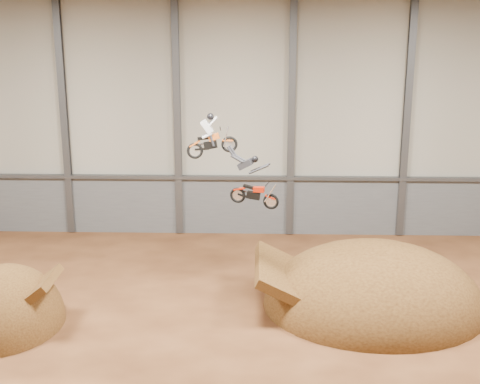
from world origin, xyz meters
The scene contains 12 objects.
floor centered at (0.00, 0.00, 0.00)m, with size 40.00×40.00×0.00m, color #4A2713.
back_wall centered at (0.00, 15.00, 7.00)m, with size 40.00×0.10×14.00m, color #AEAA9A.
lower_band_back centered at (0.00, 14.90, 1.75)m, with size 39.80×0.18×3.50m, color #5C5F64.
steel_rail centered at (0.00, 14.75, 3.55)m, with size 39.80×0.35×0.20m, color #47494F.
steel_column_1 centered at (-10.00, 14.80, 7.00)m, with size 0.40×0.36×13.90m, color #47494F.
steel_column_2 centered at (-3.33, 14.80, 7.00)m, with size 0.40×0.36×13.90m, color #47494F.
steel_column_3 centered at (3.33, 14.80, 7.00)m, with size 0.40×0.36×13.90m, color #47494F.
steel_column_4 centered at (10.00, 14.80, 7.00)m, with size 0.40×0.36×13.90m, color #47494F.
takeoff_ramp centered at (-9.66, 2.45, 0.00)m, with size 5.25×6.05×5.25m, color #3D240F.
landing_ramp centered at (6.81, 4.83, 0.00)m, with size 10.18×9.01×5.88m, color #3D240F.
fmx_rider_a centered at (-0.59, 5.68, 7.98)m, with size 2.30×0.87×2.08m, color #C6581A, non-canonical shape.
fmx_rider_b centered at (1.23, 4.07, 6.30)m, with size 2.90×0.83×2.48m, color red, non-canonical shape.
Camera 1 is at (1.45, -23.79, 13.54)m, focal length 50.00 mm.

